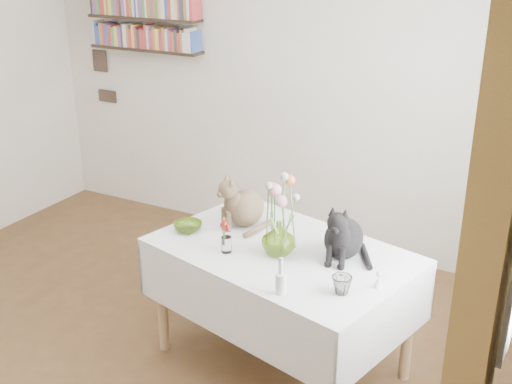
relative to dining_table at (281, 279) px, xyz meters
The scene contains 13 objects.
room 1.30m from the dining_table, 137.39° to the right, with size 4.08×4.58×2.58m.
curtain 1.52m from the dining_table, 37.98° to the right, with size 0.12×0.38×2.10m, color brown.
dining_table is the anchor object (origin of this frame).
tabby_cat 0.49m from the dining_table, 149.24° to the left, with size 0.21×0.27×0.31m, color brown, non-canonical shape.
black_cat 0.46m from the dining_table, 13.34° to the left, with size 0.21×0.27×0.32m, color black, non-canonical shape.
flower_vase 0.27m from the dining_table, 81.25° to the right, with size 0.17×0.17×0.18m, color #9EC042.
green_bowl 0.59m from the dining_table, behind, with size 0.16×0.16×0.05m, color #9EC042.
drinking_glass 0.56m from the dining_table, 32.18° to the right, with size 0.09×0.09×0.09m, color white.
candlestick 0.51m from the dining_table, 64.86° to the right, with size 0.05×0.05×0.18m.
berry_jar 0.40m from the dining_table, 145.58° to the right, with size 0.05×0.05×0.21m.
porcelain_figurine 0.62m from the dining_table, 14.32° to the right, with size 0.04×0.04×0.09m.
flower_bouquet 0.52m from the dining_table, 78.65° to the right, with size 0.17×0.13×0.39m.
wall_art_plaques 2.91m from the dining_table, 148.45° to the left, with size 0.21×0.02×0.44m.
Camera 1 is at (2.09, -1.97, 2.23)m, focal length 45.00 mm.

